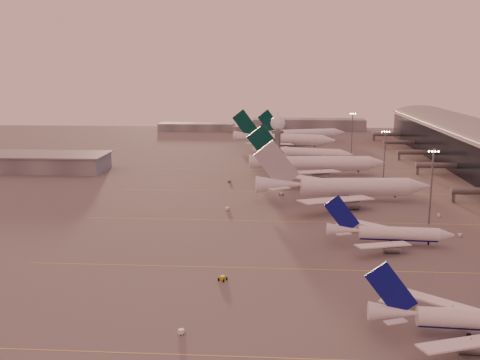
{
  "coord_description": "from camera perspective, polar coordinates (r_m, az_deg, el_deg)",
  "views": [
    {
      "loc": [
        4.78,
        -126.75,
        51.02
      ],
      "look_at": [
        -9.11,
        81.67,
        8.45
      ],
      "focal_mm": 42.0,
      "sensor_mm": 36.0,
      "label": 1
    }
  ],
  "objects": [
    {
      "name": "gsv_truck_b",
      "position": [
        183.87,
        21.57,
        -5.08
      ],
      "size": [
        5.38,
        2.55,
        2.09
      ],
      "color": "white",
      "rests_on": "ground"
    },
    {
      "name": "narrowbody_near",
      "position": [
        118.76,
        21.68,
        -13.24
      ],
      "size": [
        36.85,
        29.35,
        14.39
      ],
      "color": "white",
      "rests_on": "ground"
    },
    {
      "name": "gsv_tug_far",
      "position": [
        225.83,
        4.23,
        -1.44
      ],
      "size": [
        2.66,
        3.69,
        0.96
      ],
      "color": "white",
      "rests_on": "ground"
    },
    {
      "name": "widebody_white",
      "position": [
        218.43,
        10.45,
        -1.07
      ],
      "size": [
        67.66,
        54.04,
        23.79
      ],
      "color": "white",
      "rests_on": "ground"
    },
    {
      "name": "greentail_b",
      "position": [
        306.36,
        6.37,
        2.53
      ],
      "size": [
        54.37,
        43.43,
        20.04
      ],
      "color": "white",
      "rests_on": "ground"
    },
    {
      "name": "gsv_truck_a",
      "position": [
        112.84,
        -5.78,
        -14.8
      ],
      "size": [
        5.58,
        4.27,
        2.15
      ],
      "color": "white",
      "rests_on": "ground"
    },
    {
      "name": "distant_horizon",
      "position": [
        454.35,
        3.54,
        5.54
      ],
      "size": [
        165.0,
        37.5,
        9.0
      ],
      "color": "slate",
      "rests_on": "ground"
    },
    {
      "name": "taxiway_markings",
      "position": [
        191.41,
        11.27,
        -4.17
      ],
      "size": [
        180.0,
        185.25,
        0.02
      ],
      "color": "#E3D450",
      "rests_on": "ground"
    },
    {
      "name": "greentail_a",
      "position": [
        268.74,
        7.9,
        1.38
      ],
      "size": [
        65.98,
        53.1,
        23.97
      ],
      "color": "white",
      "rests_on": "ground"
    },
    {
      "name": "gsv_truck_c",
      "position": [
        202.16,
        -1.2,
        -2.74
      ],
      "size": [
        5.67,
        5.76,
        2.4
      ],
      "color": "white",
      "rests_on": "ground"
    },
    {
      "name": "radar_tower",
      "position": [
        248.58,
        3.85,
        4.54
      ],
      "size": [
        6.4,
        6.4,
        31.1
      ],
      "color": "slate",
      "rests_on": "ground"
    },
    {
      "name": "hangar",
      "position": [
        298.18,
        -20.99,
        1.74
      ],
      "size": [
        82.0,
        27.0,
        8.5
      ],
      "color": "slate",
      "rests_on": "ground"
    },
    {
      "name": "gsv_tug_hangar",
      "position": [
        292.66,
        12.54,
        1.29
      ],
      "size": [
        3.49,
        2.56,
        0.9
      ],
      "color": "gold",
      "rests_on": "ground"
    },
    {
      "name": "mast_c",
      "position": [
        243.9,
        14.46,
        2.36
      ],
      "size": [
        3.6,
        0.56,
        25.0
      ],
      "color": "slate",
      "rests_on": "ground"
    },
    {
      "name": "mast_b",
      "position": [
        192.21,
        18.88,
        -0.29
      ],
      "size": [
        3.6,
        0.56,
        25.0
      ],
      "color": "slate",
      "rests_on": "ground"
    },
    {
      "name": "ground",
      "position": [
        136.72,
        1.56,
        -10.4
      ],
      "size": [
        700.0,
        700.0,
        0.0
      ],
      "primitive_type": "plane",
      "color": "#5D5A5A",
      "rests_on": "ground"
    },
    {
      "name": "greentail_c",
      "position": [
        356.14,
        4.48,
        3.94
      ],
      "size": [
        65.36,
        52.27,
        24.01
      ],
      "color": "white",
      "rests_on": "ground"
    },
    {
      "name": "gsv_tug_mid",
      "position": [
        137.7,
        -1.77,
        -9.97
      ],
      "size": [
        4.59,
        3.88,
        1.13
      ],
      "color": "gold",
      "rests_on": "ground"
    },
    {
      "name": "greentail_d",
      "position": [
        387.04,
        6.4,
        4.47
      ],
      "size": [
        60.72,
        48.3,
        22.76
      ],
      "color": "white",
      "rests_on": "ground"
    },
    {
      "name": "gsv_truck_d",
      "position": [
        249.85,
        -1.05,
        0.01
      ],
      "size": [
        3.4,
        5.97,
        2.28
      ],
      "color": "#525557",
      "rests_on": "ground"
    },
    {
      "name": "gsv_catering_b",
      "position": [
        204.9,
        19.61,
        -3.03
      ],
      "size": [
        5.1,
        3.34,
        3.85
      ],
      "color": "white",
      "rests_on": "ground"
    },
    {
      "name": "narrowbody_mid",
      "position": [
        168.51,
        14.93,
        -5.46
      ],
      "size": [
        37.15,
        29.6,
        14.51
      ],
      "color": "white",
      "rests_on": "ground"
    },
    {
      "name": "mast_d",
      "position": [
        331.7,
        11.32,
        4.84
      ],
      "size": [
        3.6,
        0.56,
        25.0
      ],
      "color": "slate",
      "rests_on": "ground"
    }
  ]
}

